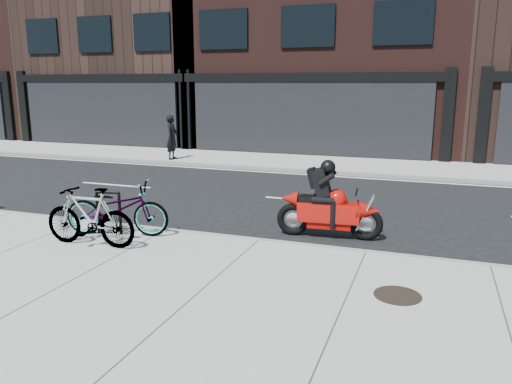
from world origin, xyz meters
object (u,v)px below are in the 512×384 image
at_px(bicycle_front, 117,208).
at_px(motorcycle, 334,207).
at_px(bike_rack, 109,209).
at_px(bicycle_rear, 90,217).
at_px(pedestrian, 172,137).
at_px(manhole_cover, 398,295).

xyz_separation_m(bicycle_front, motorcycle, (3.90, 1.64, -0.02)).
xyz_separation_m(bike_rack, motorcycle, (4.10, 1.64, 0.00)).
bearing_deg(bicycle_rear, pedestrian, -161.62).
bearing_deg(pedestrian, bicycle_rear, -165.36).
xyz_separation_m(bicycle_front, bicycle_rear, (-0.08, -0.73, 0.01)).
bearing_deg(pedestrian, bicycle_front, -163.43).
xyz_separation_m(bicycle_rear, manhole_cover, (5.43, -0.39, -0.54)).
distance_m(bike_rack, pedestrian, 9.81).
distance_m(bicycle_rear, motorcycle, 4.63).
xyz_separation_m(bicycle_front, manhole_cover, (5.36, -1.12, -0.52)).
height_order(bicycle_rear, pedestrian, pedestrian).
bearing_deg(motorcycle, pedestrian, 130.74).
relative_size(bicycle_front, pedestrian, 1.19).
xyz_separation_m(bike_rack, bicycle_front, (0.20, 0.00, 0.02)).
bearing_deg(bicycle_front, motorcycle, -81.39).
xyz_separation_m(bike_rack, bicycle_rear, (0.12, -0.73, 0.04)).
bearing_deg(bicycle_front, bike_rack, 75.84).
distance_m(bicycle_front, bicycle_rear, 0.73).
bearing_deg(pedestrian, manhole_cover, -144.35).
bearing_deg(manhole_cover, bike_rack, 168.60).
distance_m(bike_rack, motorcycle, 4.42).
relative_size(bike_rack, manhole_cover, 1.31).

